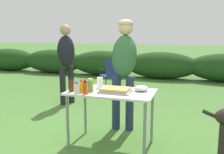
% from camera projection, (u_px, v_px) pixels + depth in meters
% --- Properties ---
extents(ground_plane, '(60.00, 60.00, 0.00)m').
position_uv_depth(ground_plane, '(111.00, 145.00, 3.31)').
color(ground_plane, '#477533').
extents(shrub_hedge, '(14.40, 0.90, 0.87)m').
position_uv_depth(shrub_hedge, '(161.00, 65.00, 8.14)').
color(shrub_hedge, '#1E4219').
rests_on(shrub_hedge, ground).
extents(folding_table, '(1.10, 0.64, 0.74)m').
position_uv_depth(folding_table, '(111.00, 97.00, 3.19)').
color(folding_table, silver).
rests_on(folding_table, ground).
extents(food_tray, '(0.39, 0.29, 0.06)m').
position_uv_depth(food_tray, '(115.00, 90.00, 3.12)').
color(food_tray, '#9E9EA3').
rests_on(food_tray, folding_table).
extents(plate_stack, '(0.23, 0.23, 0.03)m').
position_uv_depth(plate_stack, '(85.00, 88.00, 3.29)').
color(plate_stack, white).
rests_on(plate_stack, folding_table).
extents(mixing_bowl, '(0.18, 0.18, 0.07)m').
position_uv_depth(mixing_bowl, '(141.00, 88.00, 3.17)').
color(mixing_bowl, silver).
rests_on(mixing_bowl, folding_table).
extents(paper_cup_stack, '(0.08, 0.08, 0.14)m').
position_uv_depth(paper_cup_stack, '(100.00, 83.00, 3.35)').
color(paper_cup_stack, white).
rests_on(paper_cup_stack, folding_table).
extents(relish_jar, '(0.07, 0.07, 0.17)m').
position_uv_depth(relish_jar, '(91.00, 85.00, 3.13)').
color(relish_jar, olive).
rests_on(relish_jar, folding_table).
extents(mustard_bottle, '(0.06, 0.06, 0.17)m').
position_uv_depth(mustard_bottle, '(82.00, 86.00, 3.10)').
color(mustard_bottle, yellow).
rests_on(mustard_bottle, folding_table).
extents(bbq_sauce_bottle, '(0.06, 0.06, 0.18)m').
position_uv_depth(bbq_sauce_bottle, '(71.00, 85.00, 3.15)').
color(bbq_sauce_bottle, '#562314').
rests_on(bbq_sauce_bottle, folding_table).
extents(hot_sauce_bottle, '(0.06, 0.06, 0.18)m').
position_uv_depth(hot_sauce_bottle, '(85.00, 87.00, 3.01)').
color(hot_sauce_bottle, '#CC4214').
rests_on(hot_sauce_bottle, folding_table).
extents(mayo_bottle, '(0.07, 0.07, 0.15)m').
position_uv_depth(mayo_bottle, '(77.00, 88.00, 3.04)').
color(mayo_bottle, silver).
rests_on(mayo_bottle, folding_table).
extents(standing_person_in_gray_fleece, '(0.44, 0.55, 1.68)m').
position_uv_depth(standing_person_in_gray_fleece, '(124.00, 61.00, 3.80)').
color(standing_person_in_gray_fleece, '#232D4C').
rests_on(standing_person_in_gray_fleece, ground).
extents(standing_person_with_beanie, '(0.42, 0.47, 1.64)m').
position_uv_depth(standing_person_with_beanie, '(66.00, 57.00, 5.12)').
color(standing_person_with_beanie, black).
rests_on(standing_person_with_beanie, ground).
extents(camp_chair_near_hedge, '(0.73, 0.75, 0.83)m').
position_uv_depth(camp_chair_near_hedge, '(112.00, 73.00, 6.32)').
color(camp_chair_near_hedge, navy).
rests_on(camp_chair_near_hedge, ground).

